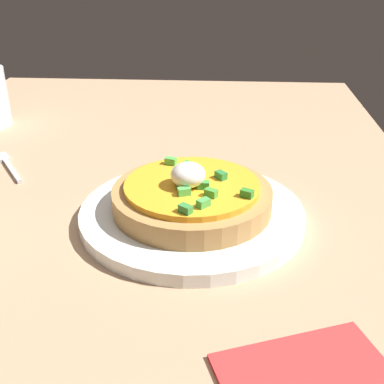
{
  "coord_description": "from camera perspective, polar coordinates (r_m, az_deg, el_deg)",
  "views": [
    {
      "loc": [
        -54.12,
        -10.77,
        30.24
      ],
      "look_at": [
        -5.7,
        -7.72,
        5.53
      ],
      "focal_mm": 47.22,
      "sensor_mm": 36.0,
      "label": 1
    }
  ],
  "objects": [
    {
      "name": "dining_table",
      "position": [
        0.62,
        -6.76,
        -1.11
      ],
      "size": [
        108.99,
        73.37,
        2.06
      ],
      "primitive_type": "cube",
      "color": "tan",
      "rests_on": "ground"
    },
    {
      "name": "plate",
      "position": [
        0.56,
        0.0,
        -2.51
      ],
      "size": [
        24.63,
        24.63,
        1.47
      ],
      "primitive_type": "cylinder",
      "color": "white",
      "rests_on": "dining_table"
    },
    {
      "name": "pizza",
      "position": [
        0.55,
        -0.01,
        -0.42
      ],
      "size": [
        17.35,
        17.35,
        5.64
      ],
      "color": "#AD8047",
      "rests_on": "plate"
    },
    {
      "name": "fork",
      "position": [
        0.73,
        -20.08,
        2.93
      ],
      "size": [
        9.39,
        6.93,
        0.5
      ],
      "rotation": [
        0.0,
        0.0,
        0.61
      ],
      "color": "#B7B7BC",
      "rests_on": "dining_table"
    }
  ]
}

